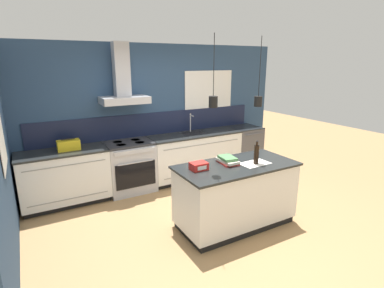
# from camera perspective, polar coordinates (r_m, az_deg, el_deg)

# --- Properties ---
(ground_plane) EXTENTS (16.00, 16.00, 0.00)m
(ground_plane) POSITION_cam_1_polar(r_m,az_deg,el_deg) (4.52, 3.10, -14.84)
(ground_plane) COLOR #A87F51
(ground_plane) RESTS_ON ground
(wall_back) EXTENTS (5.60, 2.31, 2.60)m
(wall_back) POSITION_cam_1_polar(r_m,az_deg,el_deg) (5.75, -7.75, 6.08)
(wall_back) COLOR navy
(wall_back) RESTS_ON ground_plane
(wall_left) EXTENTS (0.08, 3.80, 2.60)m
(wall_left) POSITION_cam_1_polar(r_m,az_deg,el_deg) (4.10, -32.79, -0.77)
(wall_left) COLOR navy
(wall_left) RESTS_ON ground_plane
(counter_run_left) EXTENTS (1.37, 0.64, 0.91)m
(counter_run_left) POSITION_cam_1_polar(r_m,az_deg,el_deg) (5.31, -23.01, -5.85)
(counter_run_left) COLOR black
(counter_run_left) RESTS_ON ground_plane
(counter_run_sink) EXTENTS (1.89, 0.64, 1.28)m
(counter_run_sink) POSITION_cam_1_polar(r_m,az_deg,el_deg) (6.02, 0.52, -2.12)
(counter_run_sink) COLOR black
(counter_run_sink) RESTS_ON ground_plane
(oven_range) EXTENTS (0.82, 0.66, 0.91)m
(oven_range) POSITION_cam_1_polar(r_m,az_deg,el_deg) (5.50, -11.72, -4.23)
(oven_range) COLOR #B5B5BA
(oven_range) RESTS_ON ground_plane
(dishwasher) EXTENTS (0.62, 0.65, 0.91)m
(dishwasher) POSITION_cam_1_polar(r_m,az_deg,el_deg) (6.70, 9.80, -0.57)
(dishwasher) COLOR #4C4C51
(dishwasher) RESTS_ON ground_plane
(kitchen_island) EXTENTS (1.69, 0.82, 0.91)m
(kitchen_island) POSITION_cam_1_polar(r_m,az_deg,el_deg) (4.33, 8.29, -9.54)
(kitchen_island) COLOR black
(kitchen_island) RESTS_ON ground_plane
(bottle_on_island) EXTENTS (0.07, 0.07, 0.33)m
(bottle_on_island) POSITION_cam_1_polar(r_m,az_deg,el_deg) (4.19, 12.16, -1.92)
(bottle_on_island) COLOR black
(bottle_on_island) RESTS_ON kitchen_island
(book_stack) EXTENTS (0.26, 0.35, 0.10)m
(book_stack) POSITION_cam_1_polar(r_m,az_deg,el_deg) (4.18, 6.79, -3.09)
(book_stack) COLOR #B2332D
(book_stack) RESTS_ON kitchen_island
(red_supply_box) EXTENTS (0.22, 0.17, 0.10)m
(red_supply_box) POSITION_cam_1_polar(r_m,az_deg,el_deg) (3.92, 1.30, -4.23)
(red_supply_box) COLOR red
(red_supply_box) RESTS_ON kitchen_island
(paper_pile) EXTENTS (0.43, 0.27, 0.01)m
(paper_pile) POSITION_cam_1_polar(r_m,az_deg,el_deg) (4.25, 11.89, -3.64)
(paper_pile) COLOR silver
(paper_pile) RESTS_ON kitchen_island
(yellow_toolbox) EXTENTS (0.34, 0.18, 0.19)m
(yellow_toolbox) POSITION_cam_1_polar(r_m,az_deg,el_deg) (5.16, -22.45, -0.19)
(yellow_toolbox) COLOR gold
(yellow_toolbox) RESTS_ON counter_run_left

